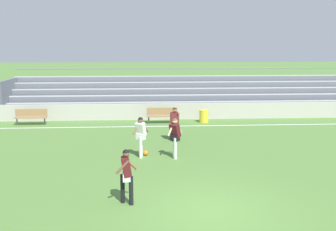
# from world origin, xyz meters

# --- Properties ---
(ground_plane) EXTENTS (160.00, 160.00, 0.00)m
(ground_plane) POSITION_xyz_m (0.00, 0.00, 0.00)
(ground_plane) COLOR #517A38
(field_line_sideline) EXTENTS (44.00, 0.12, 0.01)m
(field_line_sideline) POSITION_xyz_m (0.00, 10.99, 0.00)
(field_line_sideline) COLOR white
(field_line_sideline) RESTS_ON ground
(sideline_wall) EXTENTS (48.00, 0.16, 0.98)m
(sideline_wall) POSITION_xyz_m (0.00, 12.93, 0.49)
(sideline_wall) COLOR #BCB7AD
(sideline_wall) RESTS_ON ground
(bleacher_stand) EXTENTS (24.44, 3.66, 2.82)m
(bleacher_stand) POSITION_xyz_m (1.29, 15.79, 1.22)
(bleacher_stand) COLOR #B2B2B7
(bleacher_stand) RESTS_ON ground
(bench_near_wall_gap) EXTENTS (1.80, 0.40, 0.90)m
(bench_near_wall_gap) POSITION_xyz_m (-0.83, 11.82, 0.55)
(bench_near_wall_gap) COLOR #99754C
(bench_near_wall_gap) RESTS_ON ground
(bench_near_bin) EXTENTS (1.80, 0.40, 0.90)m
(bench_near_bin) POSITION_xyz_m (-8.34, 11.82, 0.55)
(bench_near_bin) COLOR #99754C
(bench_near_bin) RESTS_ON ground
(trash_bin) EXTENTS (0.53, 0.53, 0.75)m
(trash_bin) POSITION_xyz_m (1.64, 11.88, 0.38)
(trash_bin) COLOR yellow
(trash_bin) RESTS_ON ground
(player_white_challenging) EXTENTS (0.67, 0.49, 1.69)m
(player_white_challenging) POSITION_xyz_m (-1.99, 5.19, 1.01)
(player_white_challenging) COLOR white
(player_white_challenging) RESTS_ON ground
(player_dark_overlapping) EXTENTS (0.66, 0.52, 1.67)m
(player_dark_overlapping) POSITION_xyz_m (-0.60, 4.98, 0.99)
(player_dark_overlapping) COLOR white
(player_dark_overlapping) RESTS_ON ground
(player_dark_trailing_run) EXTENTS (0.45, 0.40, 1.64)m
(player_dark_trailing_run) POSITION_xyz_m (-0.41, 7.73, 0.97)
(player_dark_trailing_run) COLOR black
(player_dark_trailing_run) RESTS_ON ground
(player_dark_dropping_back) EXTENTS (0.63, 0.45, 1.66)m
(player_dark_dropping_back) POSITION_xyz_m (-2.35, 0.59, 0.98)
(player_dark_dropping_back) COLOR black
(player_dark_dropping_back) RESTS_ON ground
(soccer_ball) EXTENTS (0.22, 0.22, 0.22)m
(soccer_ball) POSITION_xyz_m (-1.80, 5.42, 0.11)
(soccer_ball) COLOR orange
(soccer_ball) RESTS_ON ground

